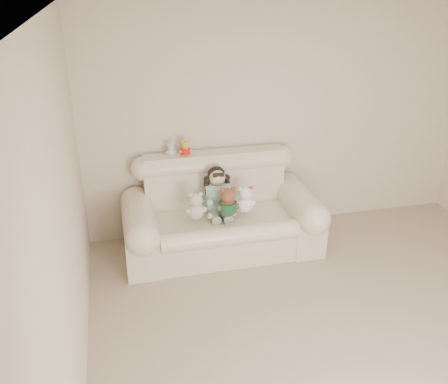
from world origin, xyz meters
TOP-DOWN VIEW (x-y plane):
  - floor at (0.00, 0.00)m, footprint 5.00×5.00m
  - ceiling at (0.00, 0.00)m, footprint 5.00×5.00m
  - wall_back at (0.00, 2.50)m, footprint 4.50×0.00m
  - wall_left at (-2.25, 0.00)m, footprint 0.00×5.00m
  - sofa at (-0.82, 2.00)m, footprint 2.10×0.95m
  - seated_child at (-0.85, 2.08)m, footprint 0.35×0.42m
  - brown_teddy at (-0.79, 1.83)m, footprint 0.27×0.22m
  - white_cat at (-0.59, 1.88)m, footprint 0.24×0.19m
  - cream_teddy at (-1.12, 1.85)m, footprint 0.25×0.20m
  - yellow_mini_bear at (-1.14, 2.34)m, footprint 0.14×0.11m
  - grey_mini_plush at (-1.29, 2.37)m, footprint 0.12×0.09m

SIDE VIEW (x-z plane):
  - floor at x=0.00m, z-range 0.00..0.00m
  - sofa at x=-0.82m, z-range 0.00..1.03m
  - cream_teddy at x=-1.12m, z-range 0.50..0.85m
  - white_cat at x=-0.59m, z-range 0.50..0.85m
  - seated_child at x=-0.85m, z-range 0.42..0.96m
  - brown_teddy at x=-0.79m, z-range 0.50..0.88m
  - grey_mini_plush at x=-1.29m, z-range 1.01..1.19m
  - yellow_mini_bear at x=-1.14m, z-range 1.01..1.23m
  - wall_back at x=0.00m, z-range -0.95..3.55m
  - wall_left at x=-2.25m, z-range -1.20..3.80m
  - ceiling at x=0.00m, z-range 2.60..2.60m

